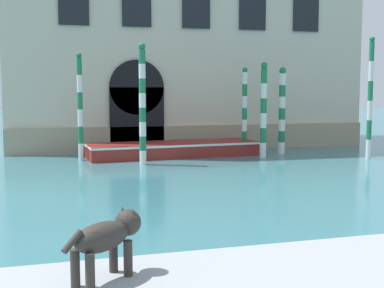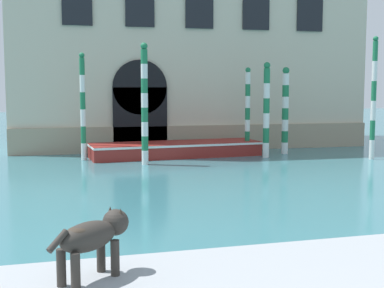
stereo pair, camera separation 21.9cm
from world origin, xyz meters
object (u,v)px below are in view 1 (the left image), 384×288
at_px(mooring_pole_0, 142,104).
at_px(mooring_pole_1, 282,110).
at_px(mooring_pole_5, 264,110).
at_px(mooring_pole_3, 245,111).
at_px(boat_moored_near_palazzo, 173,149).
at_px(mooring_pole_4, 80,106).
at_px(mooring_pole_2, 370,98).
at_px(dog_on_deck, 107,236).

distance_m(mooring_pole_0, mooring_pole_1, 6.18).
relative_size(mooring_pole_0, mooring_pole_5, 1.16).
relative_size(mooring_pole_0, mooring_pole_3, 1.21).
bearing_deg(mooring_pole_3, mooring_pole_1, -1.91).
distance_m(boat_moored_near_palazzo, mooring_pole_3, 3.23).
xyz_separation_m(boat_moored_near_palazzo, mooring_pole_4, (-3.50, -0.24, 1.69)).
bearing_deg(mooring_pole_2, mooring_pole_5, 159.21).
bearing_deg(dog_on_deck, mooring_pole_2, 8.84).
bearing_deg(mooring_pole_5, mooring_pole_3, 113.58).
bearing_deg(boat_moored_near_palazzo, mooring_pole_3, -7.86).
height_order(mooring_pole_1, mooring_pole_5, mooring_pole_5).
bearing_deg(boat_moored_near_palazzo, mooring_pole_4, 178.55).
bearing_deg(mooring_pole_1, dog_on_deck, -119.60).
distance_m(mooring_pole_1, mooring_pole_4, 7.96).
height_order(mooring_pole_4, mooring_pole_5, mooring_pole_4).
bearing_deg(dog_on_deck, boat_moored_near_palazzo, 35.44).
bearing_deg(mooring_pole_2, mooring_pole_1, 137.48).
xyz_separation_m(mooring_pole_0, mooring_pole_3, (4.35, 1.78, -0.37)).
height_order(dog_on_deck, mooring_pole_4, mooring_pole_4).
height_order(mooring_pole_3, mooring_pole_5, mooring_pole_5).
height_order(mooring_pole_2, mooring_pole_4, mooring_pole_2).
height_order(boat_moored_near_palazzo, mooring_pole_3, mooring_pole_3).
bearing_deg(mooring_pole_5, mooring_pole_1, 38.11).
bearing_deg(boat_moored_near_palazzo, mooring_pole_1, -7.66).
distance_m(dog_on_deck, mooring_pole_4, 14.61).
bearing_deg(dog_on_deck, mooring_pole_3, 25.41).
distance_m(dog_on_deck, mooring_pole_2, 16.46).
relative_size(dog_on_deck, mooring_pole_4, 0.21).
bearing_deg(mooring_pole_2, boat_moored_near_palazzo, 160.43).
bearing_deg(mooring_pole_1, mooring_pole_4, -179.55).
relative_size(boat_moored_near_palazzo, mooring_pole_2, 1.48).
bearing_deg(mooring_pole_5, mooring_pole_4, 172.93).
xyz_separation_m(boat_moored_near_palazzo, mooring_pole_1, (4.45, -0.18, 1.47)).
bearing_deg(mooring_pole_0, mooring_pole_4, 140.69).
xyz_separation_m(mooring_pole_1, mooring_pole_3, (-1.57, 0.05, -0.02)).
distance_m(mooring_pole_0, mooring_pole_3, 4.72).
xyz_separation_m(dog_on_deck, mooring_pole_2, (10.82, 12.35, 1.08)).
relative_size(mooring_pole_0, mooring_pole_1, 1.21).
height_order(dog_on_deck, mooring_pole_1, mooring_pole_1).
bearing_deg(boat_moored_near_palazzo, mooring_pole_0, -133.13).
relative_size(mooring_pole_2, mooring_pole_4, 1.15).
height_order(boat_moored_near_palazzo, mooring_pole_4, mooring_pole_4).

